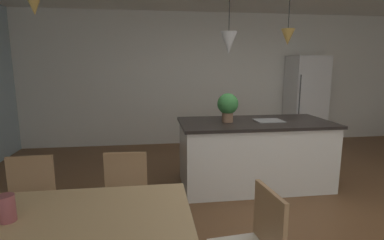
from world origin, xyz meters
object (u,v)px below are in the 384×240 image
chair_far_left (28,206)px  refrigerator (305,101)px  chair_far_right (124,200)px  potted_plant_on_island (228,105)px  dining_table (38,236)px  kitchen_island (254,153)px  vase_on_dining_table (7,208)px

chair_far_left → refrigerator: size_ratio=0.47×
chair_far_right → potted_plant_on_island: bearing=45.4°
dining_table → kitchen_island: kitchen_island is taller
refrigerator → potted_plant_on_island: (-2.21, -2.04, 0.21)m
potted_plant_on_island → refrigerator: bearing=42.7°
kitchen_island → potted_plant_on_island: size_ratio=5.31×
dining_table → refrigerator: refrigerator is taller
potted_plant_on_island → vase_on_dining_table: size_ratio=2.42×
kitchen_island → refrigerator: size_ratio=1.10×
chair_far_right → kitchen_island: size_ratio=0.43×
vase_on_dining_table → chair_far_left: bearing=105.6°
refrigerator → chair_far_left: bearing=-142.2°
kitchen_island → refrigerator: (1.82, 2.04, 0.46)m
kitchen_island → vase_on_dining_table: size_ratio=12.86×
chair_far_left → vase_on_dining_table: size_ratio=5.54×
vase_on_dining_table → refrigerator: bearing=45.4°
chair_far_left → kitchen_island: (2.43, 1.26, -0.01)m
vase_on_dining_table → dining_table: bearing=-20.5°
refrigerator → potted_plant_on_island: bearing=-137.3°
dining_table → vase_on_dining_table: (-0.18, 0.07, 0.15)m
dining_table → kitchen_island: (2.03, 2.12, -0.22)m
potted_plant_on_island → vase_on_dining_table: potted_plant_on_island is taller
kitchen_island → vase_on_dining_table: vase_on_dining_table is taller
refrigerator → potted_plant_on_island: size_ratio=4.81×
dining_table → refrigerator: size_ratio=0.96×
dining_table → kitchen_island: 2.94m
chair_far_left → kitchen_island: 2.74m
chair_far_right → vase_on_dining_table: (-0.58, -0.79, 0.36)m
chair_far_left → kitchen_island: bearing=27.5°
dining_table → potted_plant_on_island: size_ratio=4.61×
refrigerator → vase_on_dining_table: bearing=-134.6°
dining_table → chair_far_left: chair_far_left is taller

